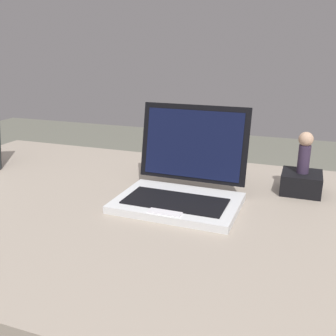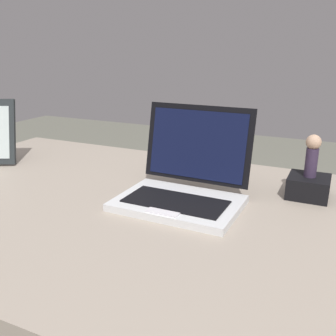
{
  "view_description": "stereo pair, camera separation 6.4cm",
  "coord_description": "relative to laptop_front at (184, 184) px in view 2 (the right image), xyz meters",
  "views": [
    {
      "loc": [
        0.29,
        -0.7,
        1.05
      ],
      "look_at": [
        0.03,
        0.0,
        0.81
      ],
      "focal_mm": 40.7,
      "sensor_mm": 36.0,
      "label": 1
    },
    {
      "loc": [
        0.35,
        -0.68,
        1.05
      ],
      "look_at": [
        0.03,
        0.0,
        0.81
      ],
      "focal_mm": 40.7,
      "sensor_mm": 36.0,
      "label": 2
    }
  ],
  "objects": [
    {
      "name": "laptop_front",
      "position": [
        0.0,
        0.0,
        0.0
      ],
      "size": [
        0.27,
        0.23,
        0.2
      ],
      "color": "silver",
      "rests_on": "desk"
    },
    {
      "name": "figurine_stand",
      "position": [
        0.25,
        0.15,
        -0.02
      ],
      "size": [
        0.09,
        0.09,
        0.05
      ],
      "primitive_type": "cube",
      "color": "black",
      "rests_on": "desk"
    },
    {
      "name": "desk",
      "position": [
        -0.04,
        -0.05,
        -0.11
      ],
      "size": [
        1.43,
        0.81,
        0.72
      ],
      "color": "#A19384",
      "rests_on": "ground"
    },
    {
      "name": "figurine",
      "position": [
        0.25,
        0.15,
        0.06
      ],
      "size": [
        0.03,
        0.03,
        0.1
      ],
      "color": "#362941",
      "rests_on": "figurine_stand"
    }
  ]
}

